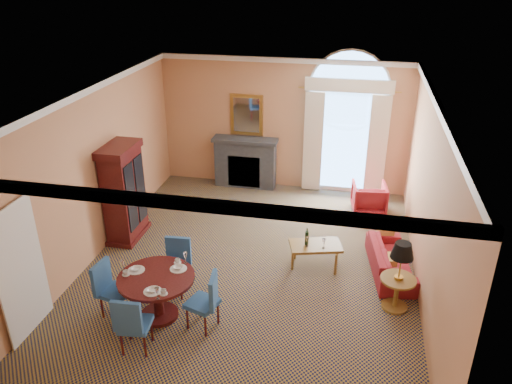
% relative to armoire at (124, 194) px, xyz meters
% --- Properties ---
extents(ground, '(7.50, 7.50, 0.00)m').
position_rel_armoire_xyz_m(ground, '(2.72, -0.57, -0.96)').
color(ground, '#14183F').
rests_on(ground, ground).
extents(room_envelope, '(6.04, 7.52, 3.45)m').
position_rel_armoire_xyz_m(room_envelope, '(2.69, 0.09, 1.55)').
color(room_envelope, tan).
rests_on(room_envelope, ground).
extents(armoire, '(0.57, 1.02, 1.99)m').
position_rel_armoire_xyz_m(armoire, '(0.00, 0.00, 0.00)').
color(armoire, '#3A0D0D').
rests_on(armoire, ground).
extents(dining_table, '(1.21, 1.21, 0.96)m').
position_rel_armoire_xyz_m(dining_table, '(1.59, -2.30, -0.40)').
color(dining_table, '#3A0D0D').
rests_on(dining_table, ground).
extents(dining_chair_north, '(0.46, 0.48, 0.98)m').
position_rel_armoire_xyz_m(dining_chair_north, '(1.64, -1.53, -0.40)').
color(dining_chair_north, '#23518D').
rests_on(dining_chair_north, ground).
extents(dining_chair_south, '(0.48, 0.48, 0.98)m').
position_rel_armoire_xyz_m(dining_chair_south, '(1.54, -3.14, -0.40)').
color(dining_chair_south, '#23518D').
rests_on(dining_chair_south, ground).
extents(dining_chair_east, '(0.55, 0.55, 0.98)m').
position_rel_armoire_xyz_m(dining_chair_east, '(2.45, -2.40, -0.40)').
color(dining_chair_east, '#23518D').
rests_on(dining_chair_east, ground).
extents(dining_chair_west, '(0.53, 0.53, 0.98)m').
position_rel_armoire_xyz_m(dining_chair_west, '(0.83, -2.41, -0.40)').
color(dining_chair_west, '#23518D').
rests_on(dining_chair_west, ground).
extents(sofa, '(0.91, 1.78, 0.50)m').
position_rel_armoire_xyz_m(sofa, '(5.27, -0.24, -0.71)').
color(sofa, maroon).
rests_on(sofa, ground).
extents(armchair, '(0.83, 0.84, 0.69)m').
position_rel_armoire_xyz_m(armchair, '(4.87, 2.13, -0.62)').
color(armchair, maroon).
rests_on(armchair, ground).
extents(coffee_table, '(1.04, 0.76, 0.81)m').
position_rel_armoire_xyz_m(coffee_table, '(3.89, -0.36, -0.52)').
color(coffee_table, olive).
rests_on(coffee_table, ground).
extents(side_table, '(0.58, 0.58, 1.21)m').
position_rel_armoire_xyz_m(side_table, '(5.32, -1.30, -0.18)').
color(side_table, olive).
rests_on(side_table, ground).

